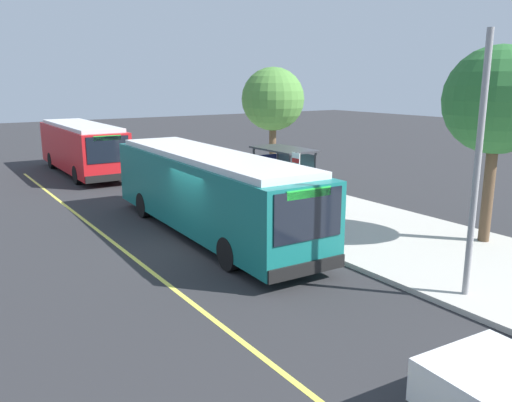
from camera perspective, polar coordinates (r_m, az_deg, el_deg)
ground_plane at (r=17.54m, az=-6.56°, el=-4.89°), size 120.00×120.00×0.00m
sidewalk_curb at (r=20.80m, az=8.32°, el=-1.86°), size 44.00×6.40×0.15m
lane_stripe_center at (r=16.71m, az=-13.33°, el=-6.07°), size 36.00×0.14×0.01m
transit_bus_main at (r=18.42m, az=-5.30°, el=1.22°), size 11.80×2.92×2.95m
transit_bus_second at (r=32.28m, az=-18.54°, el=5.68°), size 10.11×2.68×2.95m
bus_shelter at (r=22.19m, az=3.10°, el=4.06°), size 2.90×1.60×2.48m
waiting_bench at (r=22.58m, az=3.16°, el=0.90°), size 1.60×0.48×0.95m
route_sign_post at (r=18.43m, az=4.38°, el=2.32°), size 0.44×0.08×2.80m
pedestrian_commuter at (r=23.17m, az=-0.91°, el=2.46°), size 0.24×0.40×1.69m
street_tree_near_shelter at (r=18.34m, az=24.98°, el=9.92°), size 3.42×3.42×6.35m
street_tree_upstreet at (r=26.83m, az=1.87°, el=11.05°), size 3.19×3.19×5.92m
utility_pole at (r=13.45m, az=23.09°, el=3.33°), size 0.16×0.16×6.40m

